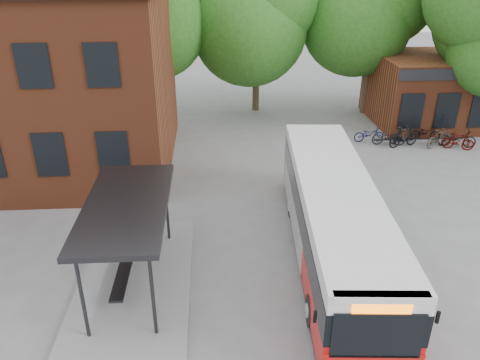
{
  "coord_description": "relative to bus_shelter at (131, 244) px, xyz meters",
  "views": [
    {
      "loc": [
        -1.94,
        -13.09,
        9.36
      ],
      "look_at": [
        -0.98,
        2.11,
        2.0
      ],
      "focal_mm": 35.0,
      "sensor_mm": 36.0,
      "label": 1
    }
  ],
  "objects": [
    {
      "name": "ground",
      "position": [
        4.5,
        1.0,
        -1.45
      ],
      "size": [
        100.0,
        100.0,
        0.0
      ],
      "primitive_type": "plane",
      "color": "slate"
    },
    {
      "name": "bus_shelter",
      "position": [
        0.0,
        0.0,
        0.0
      ],
      "size": [
        3.6,
        7.0,
        2.9
      ],
      "primitive_type": null,
      "color": "#28282B",
      "rests_on": "ground"
    },
    {
      "name": "bike_rail",
      "position": [
        13.78,
        11.0,
        -1.26
      ],
      "size": [
        5.2,
        0.1,
        0.38
      ],
      "primitive_type": null,
      "color": "#28282B",
      "rests_on": "ground"
    },
    {
      "name": "tree_0",
      "position": [
        -1.5,
        17.0,
        4.05
      ],
      "size": [
        7.92,
        7.92,
        11.0
      ],
      "primitive_type": null,
      "color": "#225A18",
      "rests_on": "ground"
    },
    {
      "name": "tree_1",
      "position": [
        5.5,
        18.0,
        3.75
      ],
      "size": [
        7.92,
        7.92,
        10.4
      ],
      "primitive_type": null,
      "color": "#225A18",
      "rests_on": "ground"
    },
    {
      "name": "tree_2",
      "position": [
        12.5,
        17.0,
        4.05
      ],
      "size": [
        7.92,
        7.92,
        11.0
      ],
      "primitive_type": null,
      "color": "#225A18",
      "rests_on": "ground"
    },
    {
      "name": "city_bus",
      "position": [
        6.46,
        1.0,
        -0.02
      ],
      "size": [
        3.21,
        11.41,
        2.86
      ],
      "primitive_type": null,
      "rotation": [
        0.0,
        0.0,
        -0.07
      ],
      "color": "red",
      "rests_on": "ground"
    },
    {
      "name": "bicycle_0",
      "position": [
        11.19,
        11.69,
        -1.01
      ],
      "size": [
        1.67,
        0.6,
        0.87
      ],
      "primitive_type": "imported",
      "rotation": [
        0.0,
        0.0,
        1.58
      ],
      "color": "#0D1242",
      "rests_on": "ground"
    },
    {
      "name": "bicycle_1",
      "position": [
        12.93,
        11.38,
        -0.97
      ],
      "size": [
        1.66,
        0.87,
        0.96
      ],
      "primitive_type": "imported",
      "rotation": [
        0.0,
        0.0,
        1.85
      ],
      "color": "black",
      "rests_on": "ground"
    },
    {
      "name": "bicycle_2",
      "position": [
        12.09,
        11.11,
        -0.98
      ],
      "size": [
        1.86,
        0.94,
        0.93
      ],
      "primitive_type": "imported",
      "rotation": [
        0.0,
        0.0,
        1.39
      ],
      "color": "#22232B",
      "rests_on": "ground"
    },
    {
      "name": "bicycle_3",
      "position": [
        12.79,
        10.81,
        -0.9
      ],
      "size": [
        1.92,
        1.08,
        1.11
      ],
      "primitive_type": "imported",
      "rotation": [
        0.0,
        0.0,
        1.89
      ],
      "color": "black",
      "rests_on": "ground"
    },
    {
      "name": "bicycle_4",
      "position": [
        14.46,
        11.83,
        -1.04
      ],
      "size": [
        1.66,
        0.89,
        0.83
      ],
      "primitive_type": "imported",
      "rotation": [
        0.0,
        0.0,
        1.34
      ],
      "color": "black",
      "rests_on": "ground"
    },
    {
      "name": "bicycle_5",
      "position": [
        14.66,
        10.63,
        -0.93
      ],
      "size": [
        1.77,
        1.11,
        1.03
      ],
      "primitive_type": "imported",
      "rotation": [
        0.0,
        0.0,
        1.97
      ],
      "color": "#3D362F",
      "rests_on": "ground"
    },
    {
      "name": "bicycle_6",
      "position": [
        15.66,
        10.63,
        -0.95
      ],
      "size": [
        2.03,
        1.14,
        1.01
      ],
      "primitive_type": "imported",
      "rotation": [
        0.0,
        0.0,
        1.31
      ],
      "color": "black",
      "rests_on": "ground"
    },
    {
      "name": "bicycle_7",
      "position": [
        15.54,
        10.25,
        -0.97
      ],
      "size": [
        1.65,
        0.97,
        0.96
      ],
      "primitive_type": "imported",
      "rotation": [
        0.0,
        0.0,
        1.22
      ],
      "color": "#470803",
      "rests_on": "ground"
    }
  ]
}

